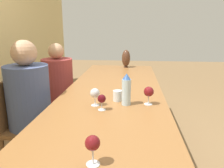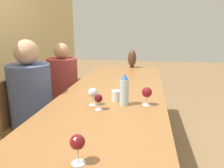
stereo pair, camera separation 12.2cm
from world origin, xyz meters
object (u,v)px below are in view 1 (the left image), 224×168
at_px(wine_glass_2, 149,92).
at_px(wine_glass_3, 102,99).
at_px(wine_glass_1, 93,144).
at_px(person_near, 31,105).
at_px(person_far, 60,87).
at_px(chair_far, 54,97).
at_px(vase, 126,58).
at_px(chair_near, 24,122).
at_px(wine_glass_0, 95,93).
at_px(water_tumbler, 118,96).
at_px(water_bottle, 126,90).

xyz_separation_m(wine_glass_2, wine_glass_3, (-0.15, 0.35, -0.02)).
relative_size(wine_glass_1, wine_glass_2, 0.97).
xyz_separation_m(person_near, person_far, (0.79, -0.00, -0.05)).
height_order(wine_glass_3, chair_far, chair_far).
distance_m(vase, wine_glass_1, 2.41).
xyz_separation_m(chair_near, person_far, (0.79, -0.09, 0.13)).
bearing_deg(wine_glass_0, person_far, 32.17).
bearing_deg(wine_glass_3, water_tumbler, -24.77).
height_order(water_bottle, wine_glass_0, water_bottle).
xyz_separation_m(water_tumbler, wine_glass_0, (-0.13, 0.17, 0.05)).
bearing_deg(person_far, wine_glass_0, -147.83).
bearing_deg(person_near, wine_glass_2, -98.61).
bearing_deg(wine_glass_2, person_far, 47.91).
relative_size(chair_far, person_near, 0.71).
distance_m(wine_glass_0, wine_glass_2, 0.42).
bearing_deg(wine_glass_1, chair_far, 25.59).
relative_size(water_tumbler, wine_glass_0, 0.63).
bearing_deg(wine_glass_2, water_bottle, 97.29).
bearing_deg(chair_far, wine_glass_0, -144.51).
height_order(wine_glass_2, person_near, person_near).
xyz_separation_m(vase, wine_glass_0, (-1.66, 0.18, -0.04)).
bearing_deg(chair_near, vase, -32.08).
height_order(wine_glass_1, chair_near, wine_glass_1).
bearing_deg(wine_glass_2, chair_near, 82.01).
bearing_deg(chair_near, wine_glass_0, -107.21).
relative_size(chair_near, chair_far, 1.00).
bearing_deg(vase, wine_glass_3, 176.25).
xyz_separation_m(vase, person_near, (-1.44, 0.82, -0.24)).
bearing_deg(person_near, wine_glass_0, -109.31).
bearing_deg(vase, person_far, 128.51).
bearing_deg(wine_glass_3, vase, -3.75).
distance_m(vase, chair_far, 1.19).
relative_size(water_bottle, person_far, 0.21).
height_order(vase, wine_glass_2, vase).
distance_m(water_tumbler, wine_glass_0, 0.22).
xyz_separation_m(chair_far, person_near, (-0.79, -0.08, 0.18)).
height_order(chair_far, person_far, person_far).
relative_size(vase, wine_glass_3, 2.21).
relative_size(vase, chair_near, 0.29).
bearing_deg(person_near, chair_far, 6.07).
xyz_separation_m(vase, person_far, (-0.65, 0.82, -0.28)).
relative_size(wine_glass_0, chair_near, 0.15).
bearing_deg(wine_glass_3, person_near, 65.95).
distance_m(chair_near, person_far, 0.80).
height_order(water_bottle, person_near, person_near).
height_order(vase, wine_glass_0, vase).
bearing_deg(chair_far, water_bottle, -135.27).
bearing_deg(wine_glass_3, chair_near, 68.26).
bearing_deg(person_far, chair_near, 173.84).
xyz_separation_m(wine_glass_1, chair_far, (1.76, 0.84, -0.38)).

